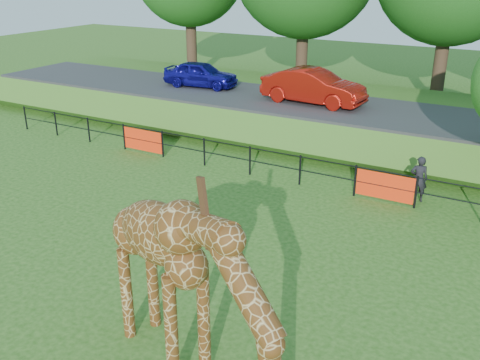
{
  "coord_description": "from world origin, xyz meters",
  "views": [
    {
      "loc": [
        6.73,
        -8.31,
        7.3
      ],
      "look_at": [
        0.35,
        3.06,
        2.0
      ],
      "focal_mm": 40.0,
      "sensor_mm": 36.0,
      "label": 1
    }
  ],
  "objects": [
    {
      "name": "ground",
      "position": [
        0.0,
        0.0,
        0.0
      ],
      "size": [
        90.0,
        90.0,
        0.0
      ],
      "primitive_type": "plane",
      "color": "#245214",
      "rests_on": "ground"
    },
    {
      "name": "giraffe",
      "position": [
        2.15,
        -1.88,
        1.9
      ],
      "size": [
        5.29,
        2.96,
        3.8
      ],
      "primitive_type": null,
      "rotation": [
        0.0,
        0.0,
        -0.4
      ],
      "color": "#5B3212",
      "rests_on": "ground"
    },
    {
      "name": "perimeter_fence",
      "position": [
        0.0,
        8.0,
        0.55
      ],
      "size": [
        28.07,
        0.1,
        1.1
      ],
      "primitive_type": null,
      "color": "black",
      "rests_on": "ground"
    },
    {
      "name": "embankment",
      "position": [
        0.0,
        15.5,
        0.65
      ],
      "size": [
        40.0,
        9.0,
        1.3
      ],
      "primitive_type": "cube",
      "color": "#245214",
      "rests_on": "ground"
    },
    {
      "name": "road",
      "position": [
        0.0,
        14.0,
        1.36
      ],
      "size": [
        40.0,
        5.0,
        0.12
      ],
      "primitive_type": "cube",
      "color": "#2B2C2E",
      "rests_on": "embankment"
    },
    {
      "name": "car_blue",
      "position": [
        -8.31,
        14.42,
        2.07
      ],
      "size": [
        3.94,
        1.94,
        1.29
      ],
      "primitive_type": "imported",
      "rotation": [
        0.0,
        0.0,
        1.68
      ],
      "color": "#171297",
      "rests_on": "road"
    },
    {
      "name": "car_red",
      "position": [
        -1.99,
        13.95,
        2.19
      ],
      "size": [
        4.77,
        1.99,
        1.54
      ],
      "primitive_type": "imported",
      "rotation": [
        0.0,
        0.0,
        1.49
      ],
      "color": "#A6150B",
      "rests_on": "road"
    },
    {
      "name": "visitor",
      "position": [
        3.92,
        8.61,
        0.78
      ],
      "size": [
        0.65,
        0.52,
        1.55
      ],
      "primitive_type": "imported",
      "rotation": [
        0.0,
        0.0,
        3.44
      ],
      "color": "black",
      "rests_on": "ground"
    }
  ]
}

